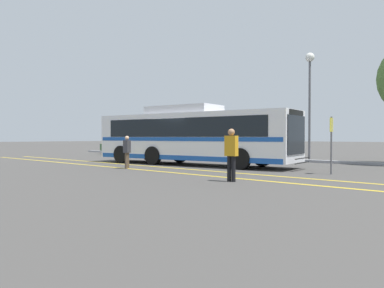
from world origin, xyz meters
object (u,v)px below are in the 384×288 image
at_px(pedestrian_1, 127,150).
at_px(street_lamp, 310,79).
at_px(pedestrian_0, 231,151).
at_px(transit_bus, 192,135).
at_px(bus_stop_sign, 331,138).
at_px(parked_car_0, 124,146).
at_px(parked_car_1, 169,147).

bearing_deg(pedestrian_1, street_lamp, 132.90).
bearing_deg(pedestrian_0, transit_bus, 137.36).
bearing_deg(bus_stop_sign, street_lamp, -156.96).
xyz_separation_m(parked_car_0, pedestrian_0, (18.35, -9.64, 0.30)).
bearing_deg(parked_car_0, transit_bus, -107.19).
bearing_deg(parked_car_0, pedestrian_0, -113.28).
distance_m(transit_bus, pedestrian_0, 7.81).
bearing_deg(pedestrian_0, street_lamp, 98.32).
distance_m(transit_bus, parked_car_1, 8.41).
distance_m(bus_stop_sign, street_lamp, 9.26).
xyz_separation_m(parked_car_0, street_lamp, (15.58, 2.41, 4.37)).
relative_size(transit_bus, street_lamp, 1.78).
height_order(parked_car_1, street_lamp, street_lamp).
bearing_deg(street_lamp, parked_car_1, -167.14).
height_order(pedestrian_0, pedestrian_1, pedestrian_0).
xyz_separation_m(parked_car_1, street_lamp, (10.13, 2.31, 4.33)).
bearing_deg(bus_stop_sign, pedestrian_1, -72.99).
bearing_deg(pedestrian_1, parked_car_1, -172.46).
bearing_deg(bus_stop_sign, parked_car_1, -116.53).
xyz_separation_m(parked_car_0, parked_car_1, (5.46, 0.10, 0.05)).
height_order(parked_car_0, pedestrian_1, pedestrian_1).
distance_m(parked_car_0, parked_car_1, 5.46).
distance_m(parked_car_1, street_lamp, 11.25).
height_order(transit_bus, parked_car_1, transit_bus).
bearing_deg(pedestrian_0, pedestrian_1, 167.55).
height_order(parked_car_1, pedestrian_1, pedestrian_1).
xyz_separation_m(parked_car_0, pedestrian_1, (11.55, -8.70, 0.15)).
bearing_deg(pedestrian_0, bus_stop_sign, 67.35).
bearing_deg(parked_car_0, pedestrian_1, -122.58).
height_order(parked_car_1, pedestrian_0, pedestrian_0).
distance_m(parked_car_0, pedestrian_1, 14.46).
bearing_deg(parked_car_1, transit_bus, -127.69).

